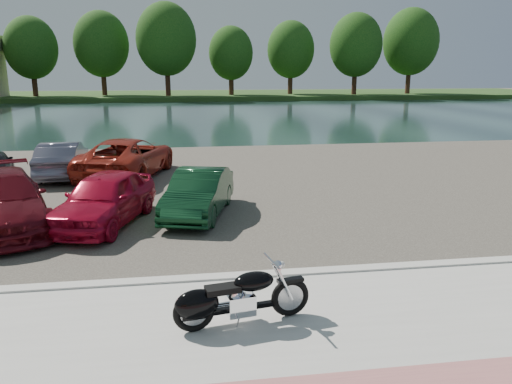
% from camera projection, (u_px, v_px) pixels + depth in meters
% --- Properties ---
extents(ground, '(200.00, 200.00, 0.00)m').
position_uv_depth(ground, '(269.00, 329.00, 8.27)').
color(ground, '#595447').
rests_on(ground, ground).
extents(promenade, '(60.00, 6.00, 0.10)m').
position_uv_depth(promenade, '(280.00, 360.00, 7.29)').
color(promenade, '#BAB8AF').
rests_on(promenade, ground).
extents(kerb, '(60.00, 0.30, 0.14)m').
position_uv_depth(kerb, '(252.00, 277.00, 10.17)').
color(kerb, '#BAB8AF').
rests_on(kerb, ground).
extents(parking_lot, '(60.00, 18.00, 0.04)m').
position_uv_depth(parking_lot, '(219.00, 183.00, 18.83)').
color(parking_lot, '#3D3932').
rests_on(parking_lot, ground).
extents(river, '(120.00, 40.00, 0.00)m').
position_uv_depth(river, '(195.00, 115.00, 46.68)').
color(river, '#1B312F').
rests_on(river, ground).
extents(far_bank, '(120.00, 24.00, 0.60)m').
position_uv_depth(far_bank, '(189.00, 95.00, 77.34)').
color(far_bank, '#214017').
rests_on(far_bank, ground).
extents(far_trees, '(70.25, 10.68, 12.52)m').
position_uv_depth(far_trees, '(219.00, 45.00, 70.28)').
color(far_trees, '#391E14').
rests_on(far_trees, far_bank).
extents(motorcycle, '(2.31, 0.82, 1.05)m').
position_uv_depth(motorcycle, '(230.00, 299.00, 8.08)').
color(motorcycle, black).
rests_on(motorcycle, promenade).
extents(car_3, '(3.79, 5.57, 1.50)m').
position_uv_depth(car_3, '(2.00, 201.00, 13.21)').
color(car_3, '#550C14').
rests_on(car_3, parking_lot).
extents(car_4, '(2.86, 4.56, 1.45)m').
position_uv_depth(car_4, '(104.00, 199.00, 13.57)').
color(car_4, '#AC0B29').
rests_on(car_4, parking_lot).
extents(car_5, '(2.39, 4.21, 1.31)m').
position_uv_depth(car_5, '(199.00, 193.00, 14.46)').
color(car_5, '#0E361C').
rests_on(car_5, parking_lot).
extents(car_9, '(1.66, 4.29, 1.39)m').
position_uv_depth(car_9, '(63.00, 159.00, 19.66)').
color(car_9, '#585869').
rests_on(car_9, parking_lot).
extents(car_10, '(3.90, 6.00, 1.54)m').
position_uv_depth(car_10, '(127.00, 157.00, 19.69)').
color(car_10, maroon).
rests_on(car_10, parking_lot).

